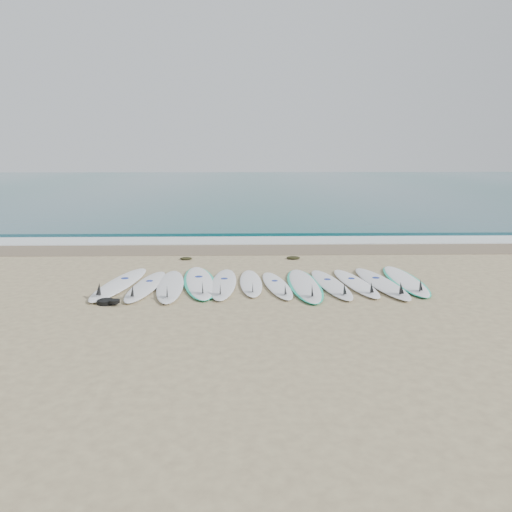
{
  "coord_description": "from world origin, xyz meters",
  "views": [
    {
      "loc": [
        -0.42,
        -10.61,
        2.89
      ],
      "look_at": [
        -0.15,
        1.24,
        0.4
      ],
      "focal_mm": 35.0,
      "sensor_mm": 36.0,
      "label": 1
    }
  ],
  "objects_px": {
    "surfboard_11": "(406,280)",
    "leash_coil": "(108,302)",
    "surfboard_6": "(277,285)",
    "surfboard_0": "(119,284)"
  },
  "relations": [
    {
      "from": "surfboard_11",
      "to": "leash_coil",
      "type": "distance_m",
      "value": 6.43
    },
    {
      "from": "surfboard_11",
      "to": "leash_coil",
      "type": "xyz_separation_m",
      "value": [
        -6.26,
        -1.46,
        -0.0
      ]
    },
    {
      "from": "surfboard_6",
      "to": "surfboard_0",
      "type": "bearing_deg",
      "value": 169.51
    },
    {
      "from": "leash_coil",
      "to": "surfboard_0",
      "type": "bearing_deg",
      "value": 94.59
    },
    {
      "from": "surfboard_0",
      "to": "leash_coil",
      "type": "xyz_separation_m",
      "value": [
        0.1,
        -1.27,
        -0.02
      ]
    },
    {
      "from": "surfboard_6",
      "to": "leash_coil",
      "type": "height_order",
      "value": "surfboard_6"
    },
    {
      "from": "surfboard_11",
      "to": "leash_coil",
      "type": "bearing_deg",
      "value": -166.34
    },
    {
      "from": "surfboard_11",
      "to": "surfboard_6",
      "type": "bearing_deg",
      "value": -172.75
    },
    {
      "from": "surfboard_6",
      "to": "surfboard_11",
      "type": "distance_m",
      "value": 2.93
    },
    {
      "from": "leash_coil",
      "to": "surfboard_6",
      "type": "bearing_deg",
      "value": 18.47
    }
  ]
}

